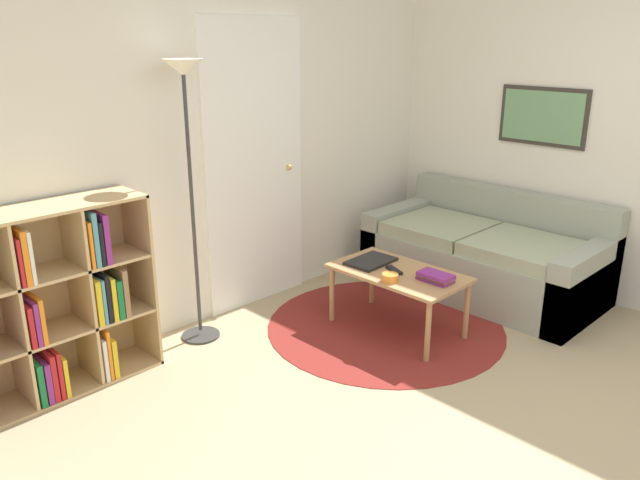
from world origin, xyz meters
The scene contains 12 objects.
ground_plane centered at (0.00, 0.00, 0.00)m, with size 14.00×14.00×0.00m, color tan.
wall_back centered at (0.02, 2.53, 1.29)m, with size 7.39×0.11×2.60m.
wall_right centered at (2.22, 1.25, 1.30)m, with size 0.08×5.50×2.60m.
rug centered at (0.67, 1.50, 0.00)m, with size 1.65×1.65×0.01m.
bookshelf centered at (-1.32, 2.32, 0.53)m, with size 1.16×0.34×1.08m.
floor_lamp centered at (-0.33, 2.29, 1.44)m, with size 0.25×0.25×1.81m.
couch centered at (1.78, 1.37, 0.27)m, with size 0.91×1.77×0.76m.
coffee_table centered at (0.70, 1.42, 0.38)m, with size 0.52×0.90×0.43m.
laptop centered at (0.69, 1.66, 0.44)m, with size 0.35×0.24×0.02m.
bowl centered at (0.51, 1.34, 0.46)m, with size 0.11×0.11×0.05m.
book_stack_on_table centered at (0.72, 1.14, 0.46)m, with size 0.15×0.24×0.06m.
remote centered at (0.67, 1.43, 0.44)m, with size 0.10×0.17×0.02m.
Camera 1 is at (-2.45, -0.98, 1.96)m, focal length 35.00 mm.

